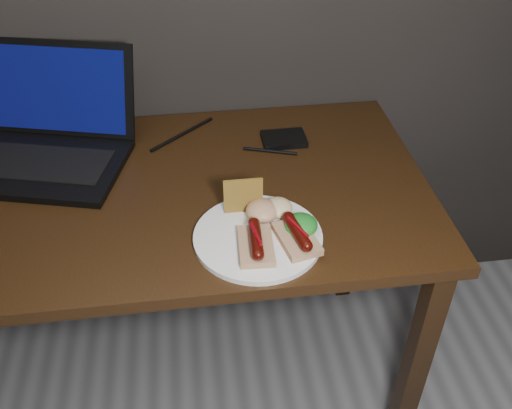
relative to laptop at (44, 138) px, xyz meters
The scene contains 11 objects.
desk 0.32m from the laptop, 39.86° to the right, with size 1.40×0.70×0.75m.
laptop is the anchor object (origin of this frame).
hard_drive 0.61m from the laptop, ahead, with size 0.11×0.08×0.02m, color black.
desk_cables 0.18m from the laptop, 18.34° to the right, with size 0.90×0.34×0.01m.
plate 0.62m from the laptop, 38.45° to the right, with size 0.27×0.27×0.01m, color white.
bread_sausage_center 0.64m from the laptop, 41.94° to the right, with size 0.08×0.12×0.04m.
bread_sausage_right 0.70m from the laptop, 36.57° to the right, with size 0.09×0.13×0.04m.
crispbread 0.56m from the laptop, 33.06° to the right, with size 0.09×0.01×0.09m, color #B08530.
salad_greens 0.70m from the laptop, 33.96° to the right, with size 0.07×0.07×0.04m, color #115613.
salsa_mound 0.60m from the laptop, 33.35° to the right, with size 0.07×0.07×0.04m, color maroon.
coleslaw_mound 0.63m from the laptop, 30.96° to the right, with size 0.06×0.06×0.04m, color beige.
Camera 1 is at (0.15, 0.29, 1.56)m, focal length 40.00 mm.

